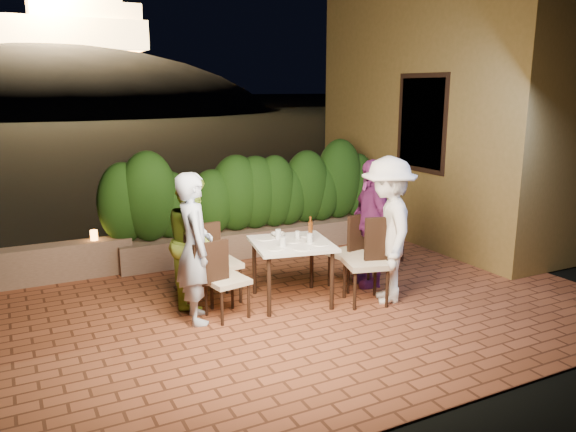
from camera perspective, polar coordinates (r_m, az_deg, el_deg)
ground at (r=6.90m, az=2.66°, el=-8.98°), size 400.00×400.00×0.00m
terrace_floor at (r=7.33m, az=0.70°, el=-8.08°), size 7.00×6.00×0.15m
building_wall at (r=10.15m, az=15.28°, el=12.19°), size 1.60×5.00×5.00m
window_pane at (r=9.28m, az=13.56°, el=9.16°), size 0.08×1.00×1.40m
window_frame at (r=9.27m, az=13.51°, el=9.16°), size 0.06×1.15×1.55m
planter at (r=8.87m, az=-3.55°, el=-2.48°), size 4.20×0.55×0.40m
hedge at (r=8.70m, az=-3.62°, el=2.29°), size 4.00×0.70×1.10m
parapet at (r=8.20m, az=-23.23°, el=-4.47°), size 2.20×0.30×0.50m
hill at (r=66.09m, az=-22.49°, el=6.27°), size 52.00×40.00×22.00m
fortress at (r=66.24m, az=-23.62°, el=18.80°), size 26.00×8.00×8.00m
dining_table at (r=6.82m, az=0.38°, el=-5.71°), size 1.07×1.07×0.75m
plate_nw at (r=6.43m, az=-1.28°, el=-3.32°), size 0.20×0.20×0.01m
plate_sw at (r=6.86m, az=-2.30°, el=-2.27°), size 0.23×0.23×0.01m
plate_ne at (r=6.62m, az=3.24°, el=-2.85°), size 0.20×0.20×0.01m
plate_se at (r=7.01m, az=1.82°, el=-1.93°), size 0.21×0.21×0.01m
plate_centre at (r=6.73m, az=0.52°, el=-2.56°), size 0.19×0.19×0.01m
plate_front at (r=6.42m, az=1.45°, el=-3.33°), size 0.20×0.20×0.01m
glass_nw at (r=6.49m, az=-0.55°, el=-2.64°), size 0.07×0.07×0.12m
glass_sw at (r=6.84m, az=-1.01°, el=-1.84°), size 0.07×0.07×0.12m
glass_ne at (r=6.64m, az=2.21°, el=-2.29°), size 0.07×0.07×0.12m
glass_se at (r=6.83m, az=0.98°, el=-1.94°), size 0.06×0.06×0.10m
beer_bottle at (r=6.75m, az=2.29°, el=-1.27°), size 0.06×0.06×0.29m
bowl at (r=6.96m, az=-1.01°, el=-1.90°), size 0.22×0.22×0.04m
chair_left_front at (r=6.37m, az=-6.23°, el=-6.33°), size 0.49×0.49×0.92m
chair_left_back at (r=6.84m, az=-7.04°, el=-4.64°), size 0.50×0.50×1.00m
chair_right_front at (r=6.79m, az=7.94°, el=-4.54°), size 0.60×0.60×1.05m
chair_right_back at (r=7.32m, az=6.23°, el=-3.66°), size 0.51×0.51×0.95m
diner_blue at (r=6.22m, az=-9.46°, el=-3.23°), size 0.49×0.66×1.68m
diner_green at (r=6.77m, az=-9.58°, el=-2.48°), size 0.80×0.90×1.55m
diner_white at (r=6.83m, az=10.09°, el=-1.42°), size 1.09×1.31×1.77m
diner_purple at (r=7.37m, az=8.43°, el=-0.70°), size 0.59×1.04×1.67m
parapet_lamp at (r=8.16m, az=-19.11°, el=-1.86°), size 0.10×0.10×0.14m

